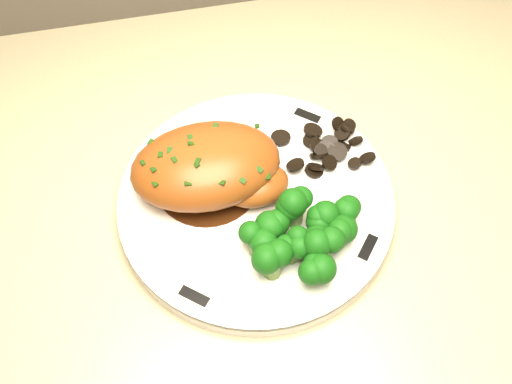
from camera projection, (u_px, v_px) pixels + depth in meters
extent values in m
cube|color=tan|center=(149.00, 270.00, 0.56)|extent=(2.17, 0.72, 0.03)
cylinder|color=white|center=(256.00, 203.00, 0.57)|extent=(0.32, 0.32, 0.02)
cube|color=black|center=(307.00, 116.00, 0.62)|extent=(0.03, 0.02, 0.00)
cube|color=black|center=(154.00, 153.00, 0.59)|extent=(0.02, 0.03, 0.00)
cube|color=black|center=(194.00, 296.00, 0.51)|extent=(0.03, 0.02, 0.00)
cube|color=black|center=(368.00, 247.00, 0.54)|extent=(0.02, 0.03, 0.00)
cylinder|color=#341809|center=(208.00, 182.00, 0.57)|extent=(0.09, 0.09, 0.00)
ellipsoid|color=brown|center=(206.00, 166.00, 0.55)|extent=(0.13, 0.09, 0.05)
ellipsoid|color=brown|center=(254.00, 184.00, 0.55)|extent=(0.06, 0.05, 0.03)
cube|color=#17340A|center=(157.00, 156.00, 0.53)|extent=(0.01, 0.00, 0.00)
cube|color=#17340A|center=(175.00, 150.00, 0.53)|extent=(0.01, 0.00, 0.00)
cube|color=#17340A|center=(193.00, 146.00, 0.53)|extent=(0.01, 0.00, 0.00)
cube|color=#17340A|center=(212.00, 142.00, 0.54)|extent=(0.01, 0.00, 0.00)
cube|color=#17340A|center=(231.00, 140.00, 0.54)|extent=(0.01, 0.00, 0.00)
cube|color=#17340A|center=(249.00, 139.00, 0.54)|extent=(0.01, 0.00, 0.00)
cylinder|color=black|center=(350.00, 147.00, 0.60)|extent=(0.01, 0.01, 0.01)
cylinder|color=black|center=(348.00, 142.00, 0.60)|extent=(0.01, 0.01, 0.01)
cylinder|color=black|center=(344.00, 137.00, 0.60)|extent=(0.02, 0.02, 0.01)
cylinder|color=black|center=(337.00, 138.00, 0.60)|extent=(0.02, 0.02, 0.01)
cylinder|color=black|center=(330.00, 135.00, 0.60)|extent=(0.02, 0.02, 0.01)
cylinder|color=black|center=(323.00, 134.00, 0.60)|extent=(0.02, 0.01, 0.01)
cylinder|color=black|center=(315.00, 138.00, 0.60)|extent=(0.02, 0.01, 0.01)
cylinder|color=black|center=(308.00, 139.00, 0.60)|extent=(0.02, 0.02, 0.00)
cylinder|color=black|center=(303.00, 141.00, 0.59)|extent=(0.02, 0.02, 0.01)
cylinder|color=black|center=(298.00, 148.00, 0.59)|extent=(0.02, 0.02, 0.01)
cylinder|color=black|center=(297.00, 150.00, 0.59)|extent=(0.02, 0.02, 0.01)
cylinder|color=black|center=(297.00, 153.00, 0.59)|extent=(0.02, 0.02, 0.01)
cylinder|color=black|center=(299.00, 160.00, 0.59)|extent=(0.02, 0.02, 0.01)
cylinder|color=black|center=(303.00, 162.00, 0.58)|extent=(0.02, 0.02, 0.01)
cylinder|color=black|center=(310.00, 163.00, 0.58)|extent=(0.02, 0.02, 0.01)
cylinder|color=black|center=(317.00, 167.00, 0.58)|extent=(0.02, 0.02, 0.01)
cylinder|color=black|center=(325.00, 165.00, 0.58)|extent=(0.02, 0.02, 0.01)
cylinder|color=black|center=(333.00, 162.00, 0.58)|extent=(0.02, 0.02, 0.01)
cylinder|color=black|center=(339.00, 163.00, 0.59)|extent=(0.02, 0.02, 0.01)
cylinder|color=black|center=(345.00, 158.00, 0.59)|extent=(0.03, 0.03, 0.01)
cylinder|color=black|center=(349.00, 152.00, 0.59)|extent=(0.02, 0.03, 0.02)
cylinder|color=black|center=(350.00, 151.00, 0.59)|extent=(0.02, 0.02, 0.01)
cylinder|color=#5A7732|center=(271.00, 228.00, 0.54)|extent=(0.01, 0.01, 0.02)
sphere|color=#073307|center=(272.00, 220.00, 0.53)|extent=(0.02, 0.02, 0.02)
cylinder|color=#5A7732|center=(295.00, 216.00, 0.54)|extent=(0.01, 0.01, 0.02)
sphere|color=#073307|center=(295.00, 208.00, 0.53)|extent=(0.02, 0.02, 0.02)
cylinder|color=#5A7732|center=(323.00, 222.00, 0.54)|extent=(0.01, 0.01, 0.02)
sphere|color=#073307|center=(324.00, 214.00, 0.53)|extent=(0.02, 0.02, 0.02)
cylinder|color=#5A7732|center=(291.00, 252.00, 0.53)|extent=(0.01, 0.01, 0.02)
sphere|color=#073307|center=(292.00, 244.00, 0.51)|extent=(0.02, 0.02, 0.02)
cylinder|color=#5A7732|center=(322.00, 250.00, 0.53)|extent=(0.01, 0.01, 0.02)
sphere|color=#073307|center=(324.00, 243.00, 0.52)|extent=(0.02, 0.02, 0.02)
cylinder|color=#5A7732|center=(340.00, 235.00, 0.53)|extent=(0.01, 0.01, 0.02)
sphere|color=#073307|center=(342.00, 227.00, 0.52)|extent=(0.02, 0.02, 0.02)
cylinder|color=#5A7732|center=(272.00, 268.00, 0.52)|extent=(0.01, 0.01, 0.02)
sphere|color=#073307|center=(273.00, 261.00, 0.51)|extent=(0.02, 0.02, 0.02)
cylinder|color=#5A7732|center=(315.00, 272.00, 0.52)|extent=(0.01, 0.01, 0.02)
sphere|color=#073307|center=(316.00, 265.00, 0.50)|extent=(0.02, 0.02, 0.02)
cylinder|color=#5A7732|center=(258.00, 246.00, 0.53)|extent=(0.01, 0.01, 0.02)
sphere|color=#073307|center=(258.00, 239.00, 0.52)|extent=(0.02, 0.02, 0.02)
cylinder|color=#5A7732|center=(343.00, 215.00, 0.55)|extent=(0.01, 0.01, 0.02)
sphere|color=#073307|center=(344.00, 207.00, 0.53)|extent=(0.02, 0.02, 0.02)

